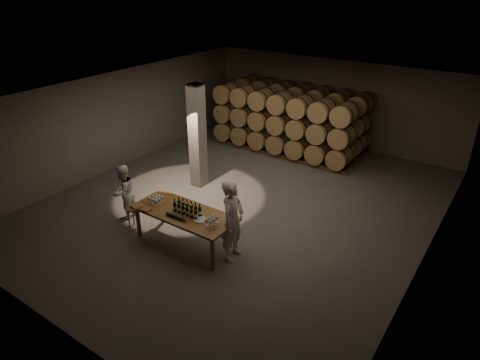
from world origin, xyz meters
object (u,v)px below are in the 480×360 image
Objects in this scene: tasting_table at (185,216)px; stool at (132,212)px; plate at (200,220)px; notebook_near at (146,209)px; person_man at (232,220)px; bottle_cluster at (187,209)px; person_woman at (124,192)px.

stool is at bearing -172.71° from tasting_table.
plate is 2.25m from stool.
notebook_near is (-1.38, -0.38, 0.01)m from plate.
tasting_table is 4.60× the size of stool.
notebook_near is 2.20m from person_man.
notebook_near is at bearing 99.72° from person_man.
tasting_table is 1.30m from person_man.
bottle_cluster is at bearing -5.38° from tasting_table.
tasting_table is at bearing 7.29° from stool.
tasting_table is 1.69m from stool.
person_man is (2.09, 0.67, 0.08)m from notebook_near.
bottle_cluster reaches higher than stool.
stool is 0.37× the size of person_woman.
notebook_near is 0.15× the size of person_woman.
person_man is (0.71, 0.29, 0.09)m from plate.
plate is 0.77m from person_man.
person_man is (2.91, 0.43, 0.53)m from stool.
bottle_cluster is 1.30× the size of stool.
stool is at bearing 155.98° from notebook_near.
bottle_cluster is 0.46m from plate.
person_man reaches higher than plate.
person_woman reaches higher than notebook_near.
person_woman is at bearing 178.82° from tasting_table.
person_woman is (-2.75, 0.11, -0.14)m from plate.
notebook_near is at bearing -155.00° from bottle_cluster.
notebook_near is 1.46m from person_woman.
person_man is at bearing 11.19° from bottle_cluster.
stool is 0.68m from person_woman.
person_woman is (-0.55, 0.26, 0.30)m from stool.
tasting_table is 0.25m from bottle_cluster.
notebook_near is at bearing 67.80° from person_woman.
bottle_cluster reaches higher than notebook_near.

